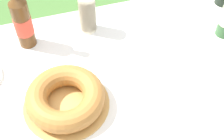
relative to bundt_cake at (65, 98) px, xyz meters
name	(u,v)px	position (x,y,z in m)	size (l,w,h in m)	color
garden_table	(131,103)	(0.24, -0.02, -0.11)	(1.90, 1.05, 0.75)	#A87A47
tablecloth	(131,95)	(0.24, -0.02, -0.06)	(1.91, 1.06, 0.10)	white
bundt_cake	(65,98)	(0.00, 0.00, 0.00)	(0.31, 0.31, 0.08)	tan
cup_stack	(87,14)	(0.18, 0.37, 0.05)	(0.07, 0.07, 0.18)	beige
cider_bottle_amber	(22,21)	(-0.09, 0.36, 0.08)	(0.07, 0.07, 0.33)	brown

